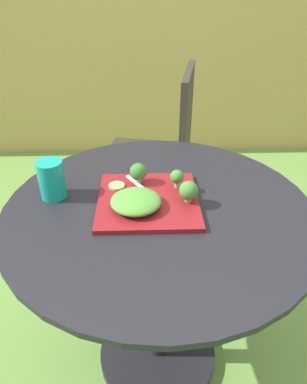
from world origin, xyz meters
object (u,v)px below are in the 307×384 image
object	(u,v)px
salad_plate	(148,200)
fork	(144,189)
patio_chair	(163,145)
drinking_glass	(52,181)

from	to	relation	value
salad_plate	fork	distance (m)	0.05
patio_chair	salad_plate	xyz separation A→B (m)	(-0.09, -0.79, 0.20)
salad_plate	drinking_glass	world-z (taller)	drinking_glass
salad_plate	patio_chair	bearing A→B (deg)	83.59
salad_plate	drinking_glass	size ratio (longest dim) A/B	2.52
salad_plate	drinking_glass	bearing A→B (deg)	171.25
patio_chair	fork	xyz separation A→B (m)	(-0.10, -0.74, 0.21)
drinking_glass	fork	size ratio (longest dim) A/B	0.81
patio_chair	drinking_glass	world-z (taller)	patio_chair
fork	patio_chair	bearing A→B (deg)	82.28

